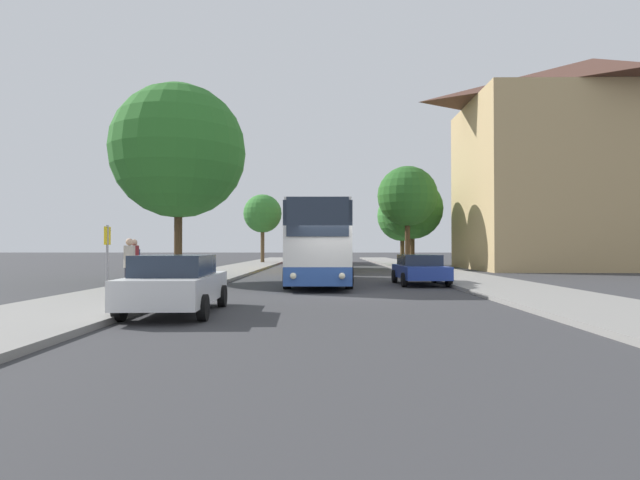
% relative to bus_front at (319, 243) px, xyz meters
% --- Properties ---
extents(ground_plane, '(300.00, 300.00, 0.00)m').
position_rel_bus_front_xyz_m(ground_plane, '(0.61, -5.71, -1.90)').
color(ground_plane, '#38383A').
rests_on(ground_plane, ground).
extents(sidewalk_left, '(4.00, 120.00, 0.15)m').
position_rel_bus_front_xyz_m(sidewalk_left, '(-6.39, -5.71, -1.82)').
color(sidewalk_left, gray).
rests_on(sidewalk_left, ground_plane).
extents(sidewalk_right, '(4.00, 120.00, 0.15)m').
position_rel_bus_front_xyz_m(sidewalk_right, '(7.61, -5.71, -1.82)').
color(sidewalk_right, gray).
rests_on(sidewalk_right, ground_plane).
extents(building_right_background, '(19.29, 11.29, 16.44)m').
position_rel_bus_front_xyz_m(building_right_background, '(21.18, 15.23, 6.33)').
color(building_right_background, tan).
rests_on(building_right_background, ground_plane).
extents(bus_front, '(2.88, 11.17, 3.56)m').
position_rel_bus_front_xyz_m(bus_front, '(0.00, 0.00, 0.00)').
color(bus_front, '#2D519E').
rests_on(bus_front, ground_plane).
extents(bus_middle, '(2.93, 11.53, 3.57)m').
position_rel_bus_front_xyz_m(bus_middle, '(-0.34, 13.48, 0.00)').
color(bus_middle, '#2D2D2D').
rests_on(bus_middle, ground_plane).
extents(bus_rear, '(2.77, 11.89, 3.33)m').
position_rel_bus_front_xyz_m(bus_rear, '(-0.04, 29.87, -0.12)').
color(bus_rear, gray).
rests_on(bus_rear, ground_plane).
extents(parked_car_left_curb, '(2.25, 4.56, 1.50)m').
position_rel_bus_front_xyz_m(parked_car_left_curb, '(-3.49, -10.90, -1.11)').
color(parked_car_left_curb, silver).
rests_on(parked_car_left_curb, ground_plane).
extents(parked_car_right_near, '(2.18, 4.19, 1.36)m').
position_rel_bus_front_xyz_m(parked_car_right_near, '(4.61, -0.89, -1.18)').
color(parked_car_right_near, '#233D9E').
rests_on(parked_car_right_near, ground_plane).
extents(bus_stop_sign, '(0.08, 0.45, 2.28)m').
position_rel_bus_front_xyz_m(bus_stop_sign, '(-6.87, -7.29, -0.32)').
color(bus_stop_sign, gray).
rests_on(bus_stop_sign, sidewalk_left).
extents(pedestrian_waiting_near, '(0.36, 0.36, 1.85)m').
position_rel_bus_front_xyz_m(pedestrian_waiting_near, '(-6.14, -7.27, -0.81)').
color(pedestrian_waiting_near, '#23232D').
rests_on(pedestrian_waiting_near, sidewalk_left).
extents(pedestrian_waiting_far, '(0.36, 0.36, 1.69)m').
position_rel_bus_front_xyz_m(pedestrian_waiting_far, '(-7.57, -3.02, -0.90)').
color(pedestrian_waiting_far, '#23232D').
rests_on(pedestrian_waiting_far, sidewalk_left).
extents(pedestrian_walking_back, '(0.36, 0.36, 1.85)m').
position_rel_bus_front_xyz_m(pedestrian_walking_back, '(-6.84, -5.07, -0.80)').
color(pedestrian_walking_back, '#23232D').
rests_on(pedestrian_walking_back, sidewalk_left).
extents(tree_left_near, '(6.74, 6.74, 9.78)m').
position_rel_bus_front_xyz_m(tree_left_near, '(-7.11, 1.39, 4.65)').
color(tree_left_near, '#47331E').
rests_on(tree_left_near, sidewalk_left).
extents(tree_left_far, '(4.05, 4.05, 7.17)m').
position_rel_bus_front_xyz_m(tree_left_far, '(-6.36, 28.99, 3.37)').
color(tree_left_far, brown).
rests_on(tree_left_far, sidewalk_left).
extents(tree_right_near, '(4.72, 4.72, 7.95)m').
position_rel_bus_front_xyz_m(tree_right_near, '(6.76, 15.62, 3.83)').
color(tree_right_near, '#47331E').
rests_on(tree_right_near, sidewalk_right).
extents(tree_right_mid, '(4.74, 4.74, 6.89)m').
position_rel_bus_front_xyz_m(tree_right_mid, '(7.58, 23.60, 2.77)').
color(tree_right_mid, '#513D23').
rests_on(tree_right_mid, sidewalk_right).
extents(tree_right_far, '(5.33, 5.33, 7.60)m').
position_rel_bus_front_xyz_m(tree_right_far, '(7.88, 19.91, 3.18)').
color(tree_right_far, '#47331E').
rests_on(tree_right_far, sidewalk_right).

